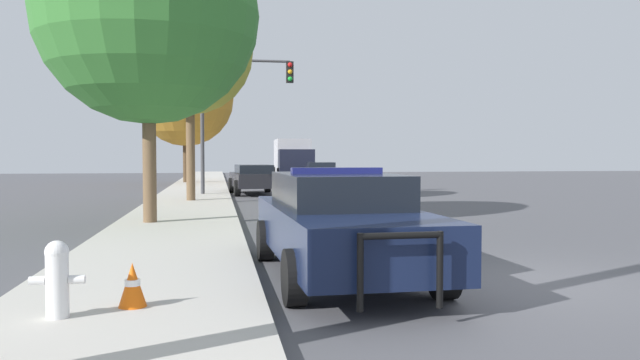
{
  "coord_description": "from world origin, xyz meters",
  "views": [
    {
      "loc": [
        -4.14,
        -7.91,
        1.76
      ],
      "look_at": [
        -0.69,
        12.89,
        0.91
      ],
      "focal_mm": 35.0,
      "sensor_mm": 36.0,
      "label": 1
    }
  ],
  "objects": [
    {
      "name": "traffic_cone",
      "position": [
        -5.04,
        -1.04,
        0.37
      ],
      "size": [
        0.3,
        0.3,
        0.48
      ],
      "color": "orange",
      "rests_on": "sidewalk_left"
    },
    {
      "name": "car_background_midblock",
      "position": [
        -2.53,
        20.12,
        0.73
      ],
      "size": [
        2.17,
        4.37,
        1.33
      ],
      "rotation": [
        0.0,
        0.0,
        0.07
      ],
      "color": "black",
      "rests_on": "ground_plane"
    },
    {
      "name": "fire_hydrant",
      "position": [
        -5.72,
        -1.39,
        0.54
      ],
      "size": [
        0.53,
        0.23,
        0.78
      ],
      "color": "white",
      "rests_on": "sidewalk_left"
    },
    {
      "name": "tree_sidewalk_far",
      "position": [
        -5.98,
        30.38,
        5.17
      ],
      "size": [
        5.74,
        5.74,
        7.91
      ],
      "color": "#4C3823",
      "rests_on": "sidewalk_left"
    },
    {
      "name": "tree_sidewalk_mid",
      "position": [
        -5.07,
        15.01,
        5.46
      ],
      "size": [
        4.52,
        4.52,
        7.61
      ],
      "color": "brown",
      "rests_on": "sidewalk_left"
    },
    {
      "name": "tree_sidewalk_near",
      "position": [
        -5.75,
        7.66,
        5.17
      ],
      "size": [
        5.34,
        5.34,
        7.71
      ],
      "color": "brown",
      "rests_on": "sidewalk_left"
    },
    {
      "name": "traffic_light",
      "position": [
        -3.27,
        18.72,
        4.18
      ],
      "size": [
        3.93,
        0.35,
        5.77
      ],
      "color": "#424247",
      "rests_on": "sidewalk_left"
    },
    {
      "name": "box_truck",
      "position": [
        1.43,
        38.18,
        1.58
      ],
      "size": [
        2.87,
        7.79,
        2.94
      ],
      "rotation": [
        0.0,
        0.0,
        3.1
      ],
      "color": "#333856",
      "rests_on": "ground_plane"
    },
    {
      "name": "police_car",
      "position": [
        -2.39,
        0.92,
        0.79
      ],
      "size": [
        2.19,
        5.38,
        1.57
      ],
      "rotation": [
        0.0,
        0.0,
        3.17
      ],
      "color": "#141E3D",
      "rests_on": "ground_plane"
    },
    {
      "name": "car_background_oncoming",
      "position": [
        1.75,
        27.26,
        0.72
      ],
      "size": [
        2.14,
        4.02,
        1.35
      ],
      "rotation": [
        0.0,
        0.0,
        3.07
      ],
      "color": "#333856",
      "rests_on": "ground_plane"
    },
    {
      "name": "sidewalk_left",
      "position": [
        -5.1,
        0.0,
        0.07
      ],
      "size": [
        3.0,
        110.0,
        0.13
      ],
      "color": "#BCB7AD",
      "rests_on": "ground_plane"
    },
    {
      "name": "ground_plane",
      "position": [
        0.0,
        0.0,
        0.0
      ],
      "size": [
        110.0,
        110.0,
        0.0
      ],
      "primitive_type": "plane",
      "color": "#4F4F54"
    }
  ]
}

